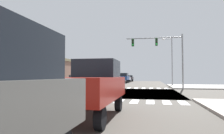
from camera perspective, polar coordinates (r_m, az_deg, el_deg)
The scene contains 13 objects.
ground at distance 20.99m, azimuth -0.90°, elevation -7.13°, with size 90.00×90.00×0.05m.
sidewalk_corner_ne at distance 33.64m, azimuth 26.09°, elevation -4.99°, with size 12.00×12.00×0.14m.
sidewalk_corner_nw at distance 36.84m, azimuth -17.07°, elevation -4.90°, with size 12.00×12.00×0.14m.
crosswalk_near at distance 14.04m, azimuth -8.21°, elevation -9.25°, with size 13.50×2.00×0.01m.
crosswalk_far at distance 28.19m, azimuth 1.70°, elevation -5.90°, with size 13.50×2.00×0.01m.
traffic_signal_mast at distance 27.82m, azimuth 13.52°, elevation 5.09°, with size 7.46×0.55×7.17m.
street_lamp at distance 36.06m, azimuth 16.18°, elevation 2.66°, with size 1.78×0.32×8.14m.
bank_building at distance 39.14m, azimuth -21.49°, elevation -1.49°, with size 16.61×8.62×4.50m.
suv_crossing_2 at distance 47.50m, azimuth 3.42°, elevation -2.86°, with size 1.96×4.60×2.34m.
suv_queued_3 at distance 58.92m, azimuth 1.97°, elevation -2.80°, with size 1.96×4.60×2.34m.
sedan_leading_1 at distance 60.22m, azimuth 5.05°, elevation -3.05°, with size 1.80×4.30×1.88m.
pickup_trailing_2 at distance 8.27m, azimuth -5.42°, elevation -5.00°, with size 2.00×5.10×2.35m.
sedan_inner_2 at distance 52.88m, azimuth 4.21°, elevation -3.13°, with size 1.80×4.30×1.88m.
Camera 1 is at (4.35, -20.47, 1.65)m, focal length 32.44 mm.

